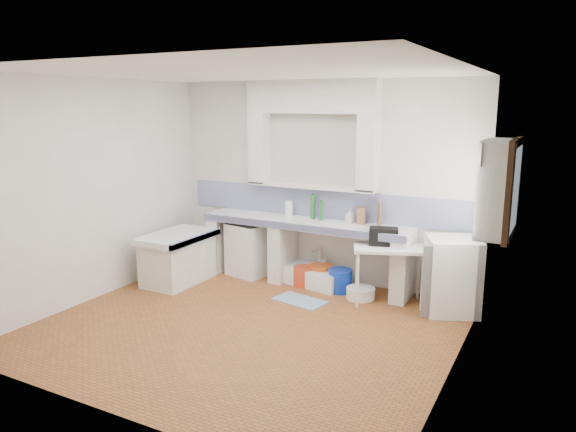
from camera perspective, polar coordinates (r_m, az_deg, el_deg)
The scene contains 36 objects.
floor at distance 6.25m, azimuth -4.37°, elevation -11.61°, with size 4.50×4.50×0.00m, color brown.
ceiling at distance 5.75m, azimuth -4.82°, elevation 14.97°, with size 4.50×4.50×0.00m, color white.
wall_back at distance 7.58m, azimuth 3.53°, elevation 3.58°, with size 4.50×4.50×0.00m, color white.
wall_front at distance 4.32m, azimuth -18.90°, elevation -3.27°, with size 4.50×4.50×0.00m, color white.
wall_left at distance 7.28m, azimuth -19.75°, elevation 2.58°, with size 4.50×4.50×0.00m, color white.
wall_right at distance 5.03m, azimuth 17.66°, elevation -1.13°, with size 4.50×4.50×0.00m, color white.
alcove_mass at distance 7.43m, azimuth 2.52°, elevation 12.52°, with size 1.90×0.25×0.45m, color white.
window_frame at distance 6.14m, azimuth 21.41°, elevation 2.76°, with size 0.35×0.86×1.06m, color #3C2213.
lace_valance at distance 6.11m, azimuth 20.33°, elevation 6.40°, with size 0.01×0.84×0.24m, color white.
counter_slab at distance 7.45m, azimuth 1.83°, elevation -0.77°, with size 3.00×0.60×0.08m, color white.
counter_lip at distance 7.20m, azimuth 0.85°, elevation -1.19°, with size 3.00×0.04×0.10m, color navy.
counter_pier_left at distance 8.25m, azimuth -6.98°, elevation -2.83°, with size 0.20×0.55×0.82m, color white.
counter_pier_mid at distance 7.71m, azimuth -0.54°, elevation -3.77°, with size 0.20×0.55×0.82m, color white.
counter_pier_right at distance 7.09m, azimuth 12.08°, elevation -5.45°, with size 0.20×0.55×0.82m, color white.
peninsula_top at distance 7.69m, azimuth -11.65°, elevation -2.14°, with size 0.70×1.10×0.08m, color white.
peninsula_base at distance 7.78m, azimuth -11.54°, elevation -4.65°, with size 0.60×1.00×0.62m, color white.
peninsula_lip at distance 7.49m, azimuth -9.69°, elevation -2.44°, with size 0.04×1.10×0.10m, color navy.
backsplash at distance 7.61m, azimuth 3.46°, elevation 1.33°, with size 4.27×0.03×0.40m, color navy.
stove at distance 7.96m, azimuth -4.06°, elevation -3.50°, with size 0.54×0.52×0.77m, color white.
sink at distance 7.58m, azimuth 2.85°, elevation -6.47°, with size 0.88×0.48×0.21m, color white.
side_table at distance 6.92m, azimuth 10.61°, elevation -6.17°, with size 0.88×0.49×0.04m, color white.
fridge at distance 6.80m, azimuth 16.96°, elevation -6.03°, with size 0.59×0.59×0.92m, color white.
bucket_red at distance 7.51m, azimuth 1.66°, elevation -6.39°, with size 0.29×0.29×0.27m, color red.
bucket_orange at distance 7.52m, azimuth 3.55°, elevation -6.28°, with size 0.32×0.32×0.30m, color #CC5017.
bucket_blue at distance 7.31m, azimuth 5.55°, elevation -6.82°, with size 0.32×0.32×0.30m, color #0C31BA.
basin_white at distance 7.11m, azimuth 7.69°, elevation -8.09°, with size 0.37×0.37×0.14m, color white.
water_bottle_a at distance 7.70m, azimuth 3.30°, elevation -5.76°, with size 0.08×0.08×0.32m, color silver.
water_bottle_b at distance 7.67m, azimuth 3.77°, elevation -5.78°, with size 0.09×0.09×0.33m, color silver.
black_bag at distance 6.86m, azimuth 10.09°, elevation -2.14°, with size 0.36×0.20×0.22m, color black.
green_bottle_a at distance 7.52m, azimuth 2.65°, elevation 1.00°, with size 0.08×0.08×0.35m, color #24662C.
green_bottle_b at distance 7.42m, azimuth 3.57°, elevation 0.60°, with size 0.06×0.06×0.28m, color #24662C.
knife_block at distance 7.26m, azimuth 7.72°, elevation 0.03°, with size 0.11×0.09×0.22m, color #94603B.
cutting_board at distance 7.17m, azimuth 9.64°, elevation 0.22°, with size 0.02×0.23×0.32m, color #94603B.
paper_towel at distance 7.70m, azimuth 0.11°, elevation 0.78°, with size 0.11×0.11×0.22m, color white.
soap_bottle at distance 7.32m, azimuth 6.60°, elevation 0.04°, with size 0.09×0.09×0.20m, color white.
rug at distance 6.99m, azimuth 1.28°, elevation -8.93°, with size 0.66×0.38×0.01m, color #345F97.
Camera 1 is at (3.08, -4.84, 2.47)m, focal length 33.60 mm.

